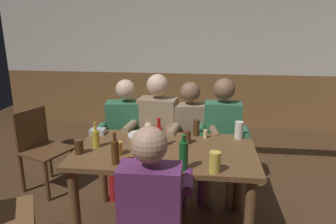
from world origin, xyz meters
The scene contains 24 objects.
ground_plane centered at (0.00, 0.00, 0.00)m, with size 7.74×7.74×0.00m, color #4C331E.
back_wall_upper centered at (0.00, 2.83, 1.70)m, with size 6.45×0.12×1.56m, color beige.
back_wall_wainscot centered at (0.00, 2.83, 0.46)m, with size 6.45×0.12×0.93m, color brown.
dining_table centered at (0.00, -0.12, 0.64)m, with size 1.51×0.86×0.76m.
person_0 centered at (-0.50, 0.54, 0.67)m, with size 0.59×0.57×1.21m.
person_1 centered at (-0.18, 0.54, 0.70)m, with size 0.56×0.56×1.27m.
person_2 centered at (0.18, 0.53, 0.66)m, with size 0.56×0.55×1.20m.
person_3 centered at (0.51, 0.54, 0.69)m, with size 0.52×0.51×1.24m.
person_4 centered at (0.00, -0.78, 0.67)m, with size 0.53×0.52×1.20m.
chair_empty_near_left centered at (-1.43, 0.44, 0.48)m, with size 0.57×0.57×0.88m.
table_candle centered at (0.33, 0.19, 0.80)m, with size 0.04×0.04×0.08m, color #F9E08C.
condiment_caddy centered at (-0.68, 0.18, 0.78)m, with size 0.14×0.10×0.05m, color #B2B7BC.
plate_0 centered at (-0.26, 0.18, 0.76)m, with size 0.26×0.26×0.01m, color white.
bottle_0 centered at (-0.59, -0.14, 0.84)m, with size 0.06×0.06×0.22m.
bottle_1 centered at (-0.06, -0.08, 0.86)m, with size 0.06×0.06×0.26m.
bottle_2 centered at (-0.34, -0.44, 0.86)m, with size 0.06×0.06×0.25m.
bottle_3 centered at (0.18, -0.48, 0.87)m, with size 0.07×0.07×0.27m.
pint_glass_0 centered at (0.64, 0.21, 0.84)m, with size 0.08×0.08×0.16m, color white.
pint_glass_1 centered at (-0.11, 0.03, 0.81)m, with size 0.07×0.07×0.11m, color white.
pint_glass_2 centered at (0.18, 0.04, 0.81)m, with size 0.06×0.06×0.11m, color #4C2D19.
pint_glass_3 centered at (-0.68, -0.29, 0.82)m, with size 0.07×0.07×0.12m, color #4C2D19.
pint_glass_4 centered at (-0.37, -0.27, 0.81)m, with size 0.08×0.08×0.11m, color gold.
pint_glass_5 centered at (0.40, -0.49, 0.83)m, with size 0.08×0.08×0.15m, color #E5C64C.
pint_glass_6 centered at (0.25, 0.24, 0.83)m, with size 0.06×0.06×0.15m, color #4C2D19.
Camera 1 is at (0.31, -2.57, 1.80)m, focal length 33.91 mm.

